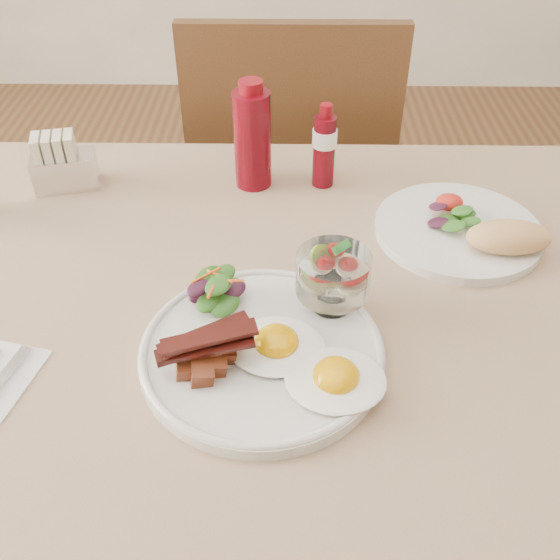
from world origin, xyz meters
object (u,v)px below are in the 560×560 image
Objects in this scene: chair_far at (291,187)px; hot_sauce_bottle at (324,147)px; main_plate at (262,352)px; ketchup_bottle at (252,138)px; sugar_caddy at (62,165)px; table at (291,360)px; fruit_cup at (333,274)px; second_plate at (470,230)px.

hot_sauce_bottle is at bearing -82.10° from chair_far.
chair_far is 0.78m from main_plate.
main_plate is 1.63× the size of ketchup_bottle.
ketchup_bottle is 0.30m from sugar_caddy.
main_plate is 2.59× the size of sugar_caddy.
chair_far is at bearing 87.31° from main_plate.
sugar_caddy is (-0.36, -0.37, 0.27)m from chair_far.
ketchup_bottle reaches higher than table.
fruit_cup reaches higher than main_plate.
ketchup_bottle is 1.26× the size of hot_sauce_bottle.
fruit_cup is at bearing -90.39° from hot_sauce_bottle.
chair_far reaches higher than fruit_cup.
main_plate is 0.50m from sugar_caddy.
chair_far is 0.46m from hot_sauce_bottle.
ketchup_bottle is (-0.06, -0.36, 0.31)m from chair_far.
table is at bearing 174.00° from fruit_cup.
ketchup_bottle is 0.11m from hot_sauce_bottle.
second_plate is (0.25, 0.16, 0.10)m from table.
fruit_cup is 0.33m from ketchup_bottle.
second_plate is (0.29, 0.23, 0.01)m from main_plate.
hot_sauce_bottle is (0.05, 0.31, 0.15)m from table.
fruit_cup is (0.05, -0.00, 0.15)m from table.
fruit_cup is 0.31m from hot_sauce_bottle.
main_plate is (-0.03, -0.08, 0.10)m from table.
ketchup_bottle reaches higher than main_plate.
fruit_cup is at bearing -49.08° from sugar_caddy.
hot_sauce_bottle is (0.05, -0.36, 0.29)m from chair_far.
fruit_cup is at bearing -70.62° from ketchup_bottle.
ketchup_bottle is at bearing 109.38° from fruit_cup.
chair_far is 3.32× the size of main_plate.
table is at bearing -148.23° from second_plate.
main_plate is (-0.03, -0.74, 0.24)m from chair_far.
table is at bearing -90.00° from chair_far.
chair_far is (0.00, 0.66, -0.14)m from table.
main_plate is at bearing -138.86° from fruit_cup.
sugar_caddy reaches higher than main_plate.
second_plate is 1.39× the size of ketchup_bottle.
chair_far is at bearing 90.00° from table.
fruit_cup is at bearing -141.79° from second_plate.
second_plate is at bearing 38.21° from fruit_cup.
fruit_cup is 0.66× the size of hot_sauce_bottle.
ketchup_bottle is at bearing 94.06° from main_plate.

